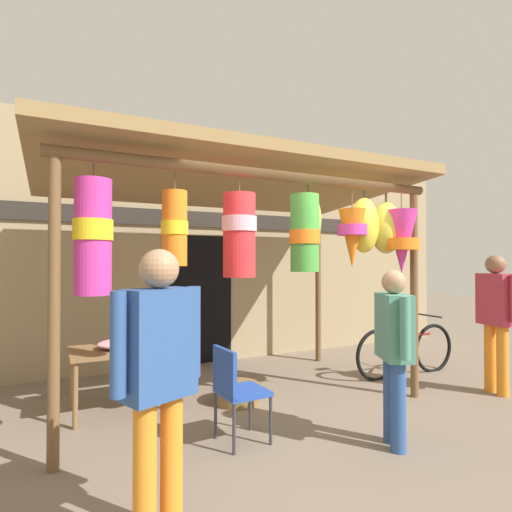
{
  "coord_description": "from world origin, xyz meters",
  "views": [
    {
      "loc": [
        -2.24,
        -3.65,
        1.6
      ],
      "look_at": [
        0.07,
        0.96,
        1.66
      ],
      "focal_mm": 28.67,
      "sensor_mm": 36.0,
      "label": 1
    }
  ],
  "objects_px": {
    "vendor_in_orange": "(159,369)",
    "shopper_by_bananas": "(496,311)",
    "parked_bicycle": "(406,350)",
    "flower_heap_on_table": "(133,342)",
    "folding_chair": "(235,386)",
    "customer_foreground": "(394,343)",
    "display_table": "(125,355)",
    "wicker_basket_by_table": "(237,393)"
  },
  "relations": [
    {
      "from": "folding_chair",
      "to": "parked_bicycle",
      "type": "bearing_deg",
      "value": 16.52
    },
    {
      "from": "flower_heap_on_table",
      "to": "wicker_basket_by_table",
      "type": "distance_m",
      "value": 1.29
    },
    {
      "from": "folding_chair",
      "to": "vendor_in_orange",
      "type": "distance_m",
      "value": 1.4
    },
    {
      "from": "parked_bicycle",
      "to": "shopper_by_bananas",
      "type": "xyz_separation_m",
      "value": [
        0.36,
        -1.07,
        0.64
      ]
    },
    {
      "from": "shopper_by_bananas",
      "to": "parked_bicycle",
      "type": "bearing_deg",
      "value": 108.56
    },
    {
      "from": "flower_heap_on_table",
      "to": "folding_chair",
      "type": "height_order",
      "value": "folding_chair"
    },
    {
      "from": "display_table",
      "to": "folding_chair",
      "type": "xyz_separation_m",
      "value": [
        0.73,
        -1.25,
        -0.09
      ]
    },
    {
      "from": "wicker_basket_by_table",
      "to": "customer_foreground",
      "type": "xyz_separation_m",
      "value": [
        0.77,
        -1.61,
        0.78
      ]
    },
    {
      "from": "parked_bicycle",
      "to": "vendor_in_orange",
      "type": "xyz_separation_m",
      "value": [
        -3.9,
        -1.86,
        0.64
      ]
    },
    {
      "from": "parked_bicycle",
      "to": "display_table",
      "type": "bearing_deg",
      "value": 174.44
    },
    {
      "from": "wicker_basket_by_table",
      "to": "vendor_in_orange",
      "type": "distance_m",
      "value": 2.49
    },
    {
      "from": "display_table",
      "to": "flower_heap_on_table",
      "type": "relative_size",
      "value": 1.56
    },
    {
      "from": "flower_heap_on_table",
      "to": "customer_foreground",
      "type": "xyz_separation_m",
      "value": [
        1.86,
        -1.89,
        0.16
      ]
    },
    {
      "from": "folding_chair",
      "to": "customer_foreground",
      "type": "distance_m",
      "value": 1.43
    },
    {
      "from": "flower_heap_on_table",
      "to": "customer_foreground",
      "type": "bearing_deg",
      "value": -45.48
    },
    {
      "from": "parked_bicycle",
      "to": "vendor_in_orange",
      "type": "height_order",
      "value": "vendor_in_orange"
    },
    {
      "from": "flower_heap_on_table",
      "to": "vendor_in_orange",
      "type": "bearing_deg",
      "value": -96.2
    },
    {
      "from": "parked_bicycle",
      "to": "vendor_in_orange",
      "type": "distance_m",
      "value": 4.37
    },
    {
      "from": "vendor_in_orange",
      "to": "parked_bicycle",
      "type": "bearing_deg",
      "value": 25.47
    },
    {
      "from": "wicker_basket_by_table",
      "to": "flower_heap_on_table",
      "type": "bearing_deg",
      "value": 165.6
    },
    {
      "from": "display_table",
      "to": "shopper_by_bananas",
      "type": "bearing_deg",
      "value": -19.24
    },
    {
      "from": "wicker_basket_by_table",
      "to": "vendor_in_orange",
      "type": "height_order",
      "value": "vendor_in_orange"
    },
    {
      "from": "parked_bicycle",
      "to": "customer_foreground",
      "type": "bearing_deg",
      "value": -139.03
    },
    {
      "from": "wicker_basket_by_table",
      "to": "vendor_in_orange",
      "type": "bearing_deg",
      "value": -124.88
    },
    {
      "from": "parked_bicycle",
      "to": "vendor_in_orange",
      "type": "bearing_deg",
      "value": -154.53
    },
    {
      "from": "display_table",
      "to": "wicker_basket_by_table",
      "type": "relative_size",
      "value": 2.17
    },
    {
      "from": "flower_heap_on_table",
      "to": "wicker_basket_by_table",
      "type": "height_order",
      "value": "flower_heap_on_table"
    },
    {
      "from": "vendor_in_orange",
      "to": "shopper_by_bananas",
      "type": "xyz_separation_m",
      "value": [
        4.26,
        0.79,
        0.0
      ]
    },
    {
      "from": "parked_bicycle",
      "to": "customer_foreground",
      "type": "distance_m",
      "value": 2.44
    },
    {
      "from": "flower_heap_on_table",
      "to": "shopper_by_bananas",
      "type": "bearing_deg",
      "value": -19.18
    },
    {
      "from": "display_table",
      "to": "folding_chair",
      "type": "bearing_deg",
      "value": -59.64
    },
    {
      "from": "vendor_in_orange",
      "to": "shopper_by_bananas",
      "type": "height_order",
      "value": "shopper_by_bananas"
    },
    {
      "from": "vendor_in_orange",
      "to": "customer_foreground",
      "type": "bearing_deg",
      "value": 7.99
    },
    {
      "from": "display_table",
      "to": "vendor_in_orange",
      "type": "relative_size",
      "value": 0.66
    },
    {
      "from": "shopper_by_bananas",
      "to": "display_table",
      "type": "bearing_deg",
      "value": 160.76
    },
    {
      "from": "display_table",
      "to": "wicker_basket_by_table",
      "type": "xyz_separation_m",
      "value": [
        1.17,
        -0.31,
        -0.49
      ]
    },
    {
      "from": "customer_foreground",
      "to": "flower_heap_on_table",
      "type": "bearing_deg",
      "value": 134.52
    },
    {
      "from": "wicker_basket_by_table",
      "to": "shopper_by_bananas",
      "type": "height_order",
      "value": "shopper_by_bananas"
    },
    {
      "from": "flower_heap_on_table",
      "to": "folding_chair",
      "type": "distance_m",
      "value": 1.41
    },
    {
      "from": "flower_heap_on_table",
      "to": "wicker_basket_by_table",
      "type": "xyz_separation_m",
      "value": [
        1.09,
        -0.28,
        -0.62
      ]
    },
    {
      "from": "vendor_in_orange",
      "to": "shopper_by_bananas",
      "type": "relative_size",
      "value": 1.0
    },
    {
      "from": "wicker_basket_by_table",
      "to": "shopper_by_bananas",
      "type": "bearing_deg",
      "value": -20.89
    }
  ]
}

